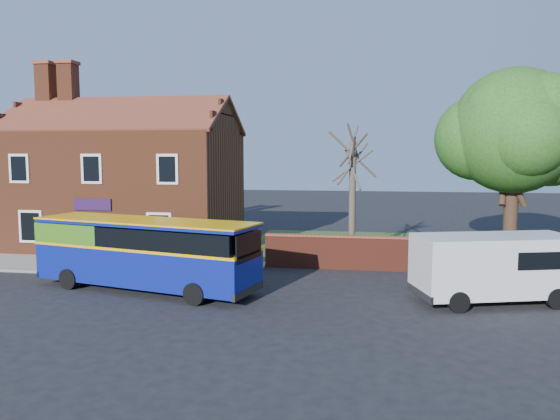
# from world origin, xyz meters

# --- Properties ---
(ground) EXTENTS (120.00, 120.00, 0.00)m
(ground) POSITION_xyz_m (0.00, 0.00, 0.00)
(ground) COLOR black
(ground) RESTS_ON ground
(pavement) EXTENTS (18.00, 3.50, 0.12)m
(pavement) POSITION_xyz_m (-7.00, 5.75, 0.06)
(pavement) COLOR gray
(pavement) RESTS_ON ground
(kerb) EXTENTS (18.00, 0.15, 0.14)m
(kerb) POSITION_xyz_m (-7.00, 4.00, 0.07)
(kerb) COLOR slate
(kerb) RESTS_ON ground
(grass_strip) EXTENTS (26.00, 12.00, 0.04)m
(grass_strip) POSITION_xyz_m (13.00, 13.00, 0.02)
(grass_strip) COLOR #426B28
(grass_strip) RESTS_ON ground
(shop_building) EXTENTS (12.30, 8.13, 10.50)m
(shop_building) POSITION_xyz_m (-7.02, 11.50, 3.41)
(shop_building) COLOR brown
(shop_building) RESTS_ON ground
(boundary_wall) EXTENTS (22.00, 0.38, 1.60)m
(boundary_wall) POSITION_xyz_m (13.00, 7.00, 0.81)
(boundary_wall) COLOR maroon
(boundary_wall) RESTS_ON ground
(bus) EXTENTS (9.47, 4.53, 2.80)m
(bus) POSITION_xyz_m (-2.13, 1.93, 1.60)
(bus) COLOR navy
(bus) RESTS_ON ground
(van_near) EXTENTS (5.98, 3.70, 2.45)m
(van_near) POSITION_xyz_m (11.28, 2.15, 1.37)
(van_near) COLOR silver
(van_near) RESTS_ON ground
(large_tree) EXTENTS (7.87, 6.23, 9.60)m
(large_tree) POSITION_xyz_m (13.97, 10.89, 6.28)
(large_tree) COLOR black
(large_tree) RESTS_ON ground
(bare_tree) EXTENTS (2.43, 2.90, 6.49)m
(bare_tree) POSITION_xyz_m (5.98, 9.48, 3.33)
(bare_tree) COLOR #4C4238
(bare_tree) RESTS_ON ground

